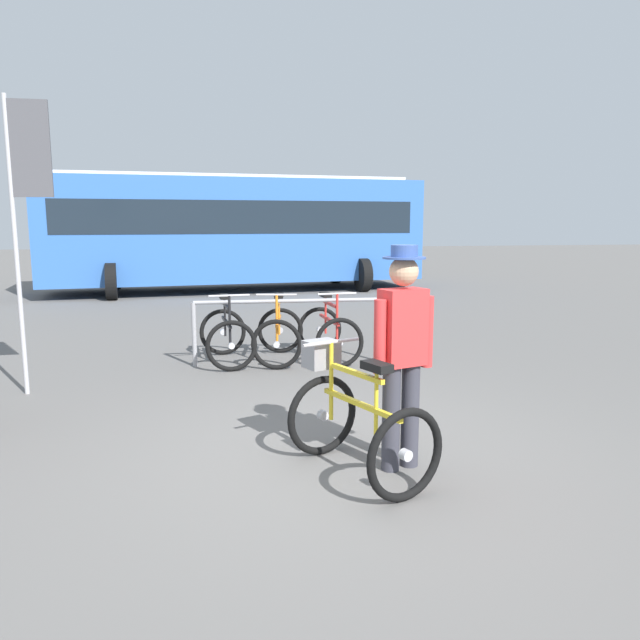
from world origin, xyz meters
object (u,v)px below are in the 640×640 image
racked_bike_black (227,336)px  banner_flag (25,189)px  racked_bike_orange (279,334)px  featured_bicycle (353,415)px  person_with_featured_bike (402,348)px  bus_distant (236,227)px  racked_bike_red (329,333)px

racked_bike_black → banner_flag: banner_flag is taller
racked_bike_black → racked_bike_orange: same height
featured_bicycle → banner_flag: 4.39m
racked_bike_black → person_with_featured_bike: bearing=-73.0°
person_with_featured_bike → bus_distant: (-0.56, 12.65, 0.79)m
racked_bike_black → person_with_featured_bike: (1.18, -3.86, 0.58)m
person_with_featured_bike → bus_distant: 12.69m
bus_distant → banner_flag: (-2.74, -9.91, 0.49)m
bus_distant → banner_flag: banner_flag is taller
racked_bike_orange → person_with_featured_bike: 3.90m
racked_bike_orange → banner_flag: banner_flag is taller
racked_bike_orange → person_with_featured_bike: (0.48, -3.83, 0.58)m
person_with_featured_bike → racked_bike_orange: bearing=97.1°
racked_bike_red → person_with_featured_bike: bearing=-93.3°
racked_bike_red → featured_bicycle: same height
racked_bike_red → bus_distant: bus_distant is taller
racked_bike_black → person_with_featured_bike: 4.08m
bus_distant → banner_flag: size_ratio=3.18×
person_with_featured_bike → bus_distant: bearing=92.5°
racked_bike_black → banner_flag: bearing=-152.1°
featured_bicycle → racked_bike_red: bearing=81.1°
racked_bike_orange → racked_bike_red: size_ratio=1.02×
bus_distant → racked_bike_red: bearing=-85.0°
racked_bike_orange → banner_flag: size_ratio=0.37×
racked_bike_black → person_with_featured_bike: person_with_featured_bike is taller
racked_bike_black → bus_distant: bus_distant is taller
racked_bike_orange → banner_flag: bearing=-158.8°
racked_bike_black → racked_bike_orange: (0.70, -0.03, 0.00)m
bus_distant → banner_flag: bearing=-105.5°
banner_flag → bus_distant: bearing=74.5°
racked_bike_orange → bus_distant: 8.92m
bus_distant → banner_flag: 10.29m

